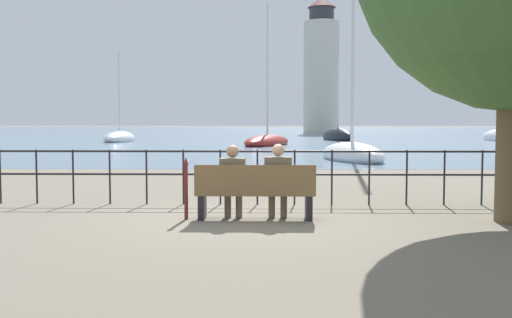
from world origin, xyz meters
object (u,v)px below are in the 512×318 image
(closed_umbrella, at_px, (186,185))
(harbor_lighthouse, at_px, (321,70))
(seated_person_left, at_px, (233,178))
(sailboat_5, at_px, (338,137))
(sailboat_0, at_px, (504,137))
(sailboat_4, at_px, (352,153))
(sailboat_1, at_px, (267,142))
(sailboat_3, at_px, (120,138))
(seated_person_right, at_px, (278,178))
(park_bench, at_px, (255,193))

(closed_umbrella, bearing_deg, harbor_lighthouse, 83.27)
(seated_person_left, relative_size, closed_umbrella, 1.19)
(seated_person_left, bearing_deg, closed_umbrella, -175.93)
(sailboat_5, height_order, harbor_lighthouse, harbor_lighthouse)
(sailboat_0, bearing_deg, sailboat_4, -125.47)
(seated_person_left, xyz_separation_m, sailboat_0, (21.96, 43.07, -0.33))
(sailboat_1, relative_size, sailboat_5, 1.32)
(sailboat_4, xyz_separation_m, harbor_lighthouse, (4.81, 66.93, 9.68))
(seated_person_left, bearing_deg, sailboat_3, 107.14)
(sailboat_1, relative_size, sailboat_3, 1.26)
(seated_person_left, xyz_separation_m, sailboat_4, (4.10, 14.91, -0.33))
(sailboat_1, height_order, sailboat_4, sailboat_4)
(seated_person_left, xyz_separation_m, seated_person_right, (0.73, -0.00, 0.01))
(sailboat_1, xyz_separation_m, sailboat_4, (3.61, -17.21, 0.06))
(closed_umbrella, bearing_deg, seated_person_right, 2.01)
(park_bench, bearing_deg, closed_umbrella, 178.68)
(seated_person_right, distance_m, closed_umbrella, 1.49)
(sailboat_4, bearing_deg, closed_umbrella, -121.82)
(seated_person_left, distance_m, sailboat_0, 48.35)
(seated_person_right, height_order, sailboat_4, sailboat_4)
(sailboat_4, relative_size, sailboat_5, 1.46)
(seated_person_right, xyz_separation_m, sailboat_4, (3.36, 14.91, -0.34))
(sailboat_3, bearing_deg, closed_umbrella, -73.91)
(sailboat_3, relative_size, sailboat_5, 1.05)
(sailboat_1, bearing_deg, park_bench, -72.75)
(sailboat_5, bearing_deg, park_bench, -111.56)
(sailboat_4, xyz_separation_m, sailboat_5, (2.98, 29.57, 0.03))
(sailboat_0, bearing_deg, park_bench, -119.66)
(park_bench, distance_m, harbor_lighthouse, 82.92)
(seated_person_left, relative_size, sailboat_5, 0.15)
(sailboat_1, distance_m, sailboat_4, 17.58)
(seated_person_left, bearing_deg, sailboat_0, 62.98)
(seated_person_right, height_order, sailboat_3, sailboat_3)
(sailboat_4, bearing_deg, harbor_lighthouse, 72.03)
(closed_umbrella, distance_m, sailboat_1, 32.20)
(seated_person_left, height_order, harbor_lighthouse, harbor_lighthouse)
(sailboat_4, bearing_deg, seated_person_right, -116.58)
(closed_umbrella, xyz_separation_m, sailboat_0, (22.72, 43.13, -0.23))
(seated_person_right, height_order, harbor_lighthouse, harbor_lighthouse)
(sailboat_5, xyz_separation_m, harbor_lighthouse, (1.83, 37.36, 9.65))
(closed_umbrella, distance_m, harbor_lighthouse, 83.00)
(closed_umbrella, relative_size, sailboat_5, 0.13)
(park_bench, height_order, harbor_lighthouse, harbor_lighthouse)
(seated_person_right, xyz_separation_m, sailboat_0, (21.23, 43.08, -0.33))
(sailboat_0, bearing_deg, sailboat_1, -156.05)
(park_bench, height_order, sailboat_0, sailboat_0)
(closed_umbrella, xyz_separation_m, sailboat_4, (4.85, 14.96, -0.23))
(seated_person_left, bearing_deg, park_bench, -12.23)
(sailboat_4, distance_m, sailboat_5, 29.72)
(sailboat_3, bearing_deg, seated_person_left, -72.91)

